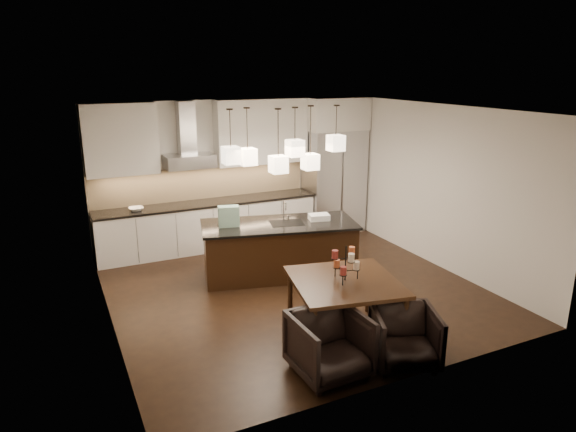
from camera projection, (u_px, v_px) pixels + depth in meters
name	position (u px, v px, depth m)	size (l,w,h in m)	color
floor	(293.00, 289.00, 8.15)	(5.50, 5.50, 0.02)	black
ceiling	(294.00, 109.00, 7.36)	(5.50, 5.50, 0.02)	white
wall_back	(233.00, 171.00, 10.15)	(5.50, 0.02, 2.80)	silver
wall_front	(409.00, 264.00, 5.37)	(5.50, 0.02, 2.80)	silver
wall_left	(102.00, 227.00, 6.62)	(0.02, 5.50, 2.80)	silver
wall_right	(436.00, 186.00, 8.90)	(0.02, 5.50, 2.80)	silver
refrigerator	(334.00, 181.00, 10.78)	(1.20, 0.72, 2.15)	#B7B7BA
fridge_panel	(335.00, 114.00, 10.39)	(1.26, 0.72, 0.65)	silver
lower_cabinets	(209.00, 226.00, 9.88)	(4.21, 0.62, 0.88)	silver
countertop	(208.00, 203.00, 9.75)	(4.21, 0.66, 0.04)	black
backsplash	(203.00, 183.00, 9.91)	(4.21, 0.02, 0.63)	tan
upper_cab_left	(120.00, 140.00, 8.90)	(1.25, 0.35, 1.25)	silver
upper_cab_right	(261.00, 132.00, 10.00)	(1.86, 0.35, 1.25)	silver
hood_canopy	(190.00, 161.00, 9.44)	(0.90, 0.52, 0.24)	#B7B7BA
hood_chimney	(186.00, 128.00, 9.37)	(0.30, 0.28, 0.96)	#B7B7BA
fruit_bowl	(136.00, 209.00, 9.14)	(0.26, 0.26, 0.06)	silver
island_body	(279.00, 250.00, 8.60)	(2.46, 0.98, 0.87)	black
island_top	(279.00, 224.00, 8.47)	(2.54, 1.06, 0.04)	black
faucet	(284.00, 210.00, 8.53)	(0.10, 0.24, 0.37)	silver
tote_bag	(229.00, 216.00, 8.26)	(0.33, 0.18, 0.33)	#1F6950
food_container	(319.00, 217.00, 8.64)	(0.33, 0.24, 0.10)	silver
dining_table	(344.00, 308.00, 6.62)	(1.31, 1.31, 0.78)	black
candelabra	(346.00, 263.00, 6.45)	(0.38, 0.38, 0.46)	black
candle_a	(356.00, 265.00, 6.49)	(0.08, 0.08, 0.10)	beige
candle_b	(337.00, 263.00, 6.56)	(0.08, 0.08, 0.10)	#D86233
candle_c	(343.00, 271.00, 6.32)	(0.08, 0.08, 0.10)	maroon
candle_d	(352.00, 251.00, 6.53)	(0.08, 0.08, 0.10)	#D86233
candle_e	(335.00, 254.00, 6.40)	(0.08, 0.08, 0.10)	maroon
candle_f	(351.00, 258.00, 6.29)	(0.08, 0.08, 0.10)	beige
armchair_left	(329.00, 345.00, 5.79)	(0.79, 0.81, 0.74)	black
armchair_right	(405.00, 337.00, 6.01)	(0.73, 0.75, 0.69)	black
pendant_a	(231.00, 155.00, 7.72)	(0.24, 0.24, 0.26)	#FAE4C1
pendant_b	(248.00, 157.00, 7.99)	(0.24, 0.24, 0.26)	#FAE4C1
pendant_c	(295.00, 148.00, 8.03)	(0.24, 0.24, 0.26)	#FAE4C1
pendant_d	(310.00, 162.00, 8.44)	(0.24, 0.24, 0.26)	#FAE4C1
pendant_e	(336.00, 143.00, 8.45)	(0.24, 0.24, 0.26)	#FAE4C1
pendant_f	(278.00, 164.00, 7.82)	(0.24, 0.24, 0.26)	#FAE4C1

